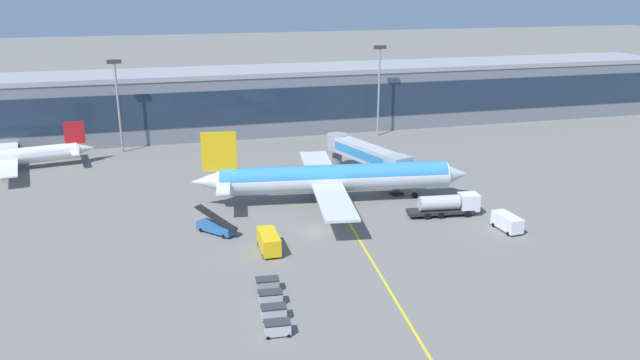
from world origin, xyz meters
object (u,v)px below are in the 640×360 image
(belt_loader, at_px, (216,227))
(commuter_jet_far, at_px, (3,158))
(main_airliner, at_px, (333,178))
(baggage_cart_0, at_px, (277,328))
(baggage_cart_1, at_px, (274,312))
(crew_van, at_px, (508,222))
(baggage_cart_3, at_px, (267,284))
(fuel_tanker, at_px, (448,204))
(baggage_cart_2, at_px, (270,297))
(lavatory_truck, at_px, (269,241))

(belt_loader, xyz_separation_m, commuter_jet_far, (-34.93, 40.13, 1.65))
(main_airliner, bearing_deg, baggage_cart_0, -114.07)
(belt_loader, relative_size, baggage_cart_1, 2.18)
(crew_van, height_order, baggage_cart_0, crew_van)
(baggage_cart_3, relative_size, commuter_jet_far, 0.09)
(main_airliner, height_order, belt_loader, main_airliner)
(fuel_tanker, relative_size, baggage_cart_2, 3.99)
(lavatory_truck, height_order, baggage_cart_2, lavatory_truck)
(baggage_cart_3, bearing_deg, baggage_cart_0, -94.43)
(main_airliner, xyz_separation_m, commuter_jet_far, (-54.35, 31.74, -1.31))
(main_airliner, xyz_separation_m, belt_loader, (-19.42, -8.39, -2.96))
(fuel_tanker, height_order, commuter_jet_far, commuter_jet_far)
(main_airliner, xyz_separation_m, baggage_cart_0, (-16.30, -36.49, -3.17))
(baggage_cart_1, relative_size, commuter_jet_far, 0.09)
(commuter_jet_far, bearing_deg, fuel_tanker, -31.22)
(baggage_cart_1, bearing_deg, commuter_jet_far, 120.49)
(baggage_cart_3, bearing_deg, crew_van, 13.78)
(belt_loader, xyz_separation_m, lavatory_truck, (6.01, -7.76, 0.43))
(baggage_cart_0, bearing_deg, belt_loader, 96.33)
(baggage_cart_0, relative_size, baggage_cart_3, 1.00)
(lavatory_truck, bearing_deg, crew_van, -3.24)
(fuel_tanker, height_order, crew_van, fuel_tanker)
(crew_van, xyz_separation_m, baggage_cart_1, (-36.57, -15.23, -0.53))
(fuel_tanker, height_order, baggage_cart_2, fuel_tanker)
(fuel_tanker, bearing_deg, main_airliner, 145.55)
(baggage_cart_0, height_order, commuter_jet_far, commuter_jet_far)
(lavatory_truck, relative_size, commuter_jet_far, 0.18)
(commuter_jet_far, bearing_deg, belt_loader, -48.96)
(belt_loader, xyz_separation_m, baggage_cart_3, (3.86, -18.53, -0.21))
(fuel_tanker, relative_size, lavatory_truck, 1.89)
(lavatory_truck, distance_m, baggage_cart_0, 20.55)
(belt_loader, distance_m, lavatory_truck, 9.82)
(baggage_cart_1, xyz_separation_m, baggage_cart_2, (0.25, 3.19, 0.00))
(main_airliner, bearing_deg, baggage_cart_3, -120.03)
(lavatory_truck, xyz_separation_m, commuter_jet_far, (-40.94, 47.89, 1.22))
(baggage_cart_0, bearing_deg, baggage_cart_2, 85.57)
(baggage_cart_3, bearing_deg, commuter_jet_far, 123.48)
(crew_van, bearing_deg, main_airliner, 138.63)
(baggage_cart_1, bearing_deg, main_airliner, 64.26)
(belt_loader, bearing_deg, main_airliner, 23.36)
(belt_loader, distance_m, baggage_cart_0, 28.27)
(baggage_cart_2, distance_m, commuter_jet_far, 72.90)
(baggage_cart_1, height_order, baggage_cart_2, same)
(lavatory_truck, bearing_deg, belt_loader, 127.74)
(main_airliner, bearing_deg, commuter_jet_far, 149.72)
(lavatory_truck, xyz_separation_m, baggage_cart_0, (-2.89, -20.34, -0.64))
(main_airliner, relative_size, baggage_cart_2, 16.10)
(fuel_tanker, relative_size, belt_loader, 1.83)
(fuel_tanker, relative_size, crew_van, 2.14)
(crew_van, height_order, baggage_cart_3, crew_van)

